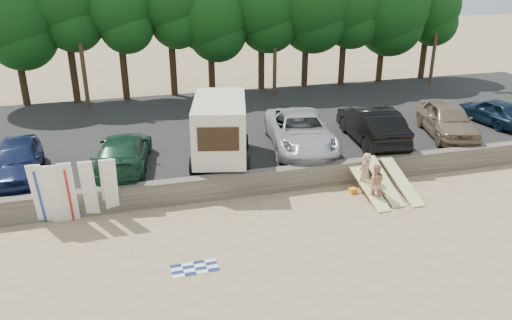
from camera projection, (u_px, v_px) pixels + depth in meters
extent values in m
plane|color=tan|center=(350.00, 217.00, 19.17)|extent=(120.00, 120.00, 0.00)
cube|color=#6B6356|center=(321.00, 175.00, 21.66)|extent=(44.00, 0.50, 1.00)
cube|color=#282828|center=(270.00, 126.00, 28.41)|extent=(44.00, 14.50, 0.70)
cylinder|color=#382616|center=(22.00, 75.00, 30.47)|extent=(0.44, 0.44, 3.81)
sphere|color=#154A17|center=(11.00, 12.00, 29.06)|extent=(5.63, 5.63, 5.63)
cylinder|color=#382616|center=(73.00, 67.00, 31.11)|extent=(0.44, 0.44, 4.38)
cylinder|color=#382616|center=(124.00, 68.00, 31.64)|extent=(0.44, 0.44, 4.09)
sphere|color=#154A17|center=(117.00, 2.00, 30.13)|extent=(4.49, 4.49, 4.49)
cylinder|color=#382616|center=(173.00, 64.00, 32.62)|extent=(0.44, 0.44, 4.22)
cylinder|color=#382616|center=(211.00, 66.00, 33.45)|extent=(0.44, 0.44, 3.54)
sphere|color=#154A17|center=(210.00, 13.00, 32.14)|extent=(5.14, 5.14, 5.14)
cylinder|color=#382616|center=(261.00, 60.00, 34.24)|extent=(0.44, 0.44, 3.99)
sphere|color=#154A17|center=(262.00, 1.00, 32.76)|extent=(5.38, 5.38, 5.38)
cylinder|color=#382616|center=(305.00, 57.00, 35.00)|extent=(0.44, 0.44, 4.15)
cylinder|color=#382616|center=(342.00, 57.00, 35.52)|extent=(0.44, 0.44, 3.95)
sphere|color=#154A17|center=(346.00, 0.00, 34.06)|extent=(5.13, 5.13, 5.13)
cylinder|color=#382616|center=(381.00, 56.00, 36.56)|extent=(0.44, 0.44, 3.69)
sphere|color=#154A17|center=(385.00, 5.00, 35.20)|extent=(6.22, 6.22, 6.22)
cylinder|color=#382616|center=(423.00, 54.00, 37.47)|extent=(0.44, 0.44, 3.60)
sphere|color=#154A17|center=(430.00, 5.00, 36.14)|extent=(4.45, 4.45, 4.45)
cylinder|color=#473321|center=(79.00, 33.00, 28.99)|extent=(0.26, 0.26, 9.00)
cylinder|color=#473321|center=(275.00, 25.00, 31.98)|extent=(0.26, 0.26, 9.00)
cylinder|color=#473321|center=(438.00, 20.00, 34.97)|extent=(0.26, 0.26, 9.00)
cube|color=beige|center=(220.00, 127.00, 22.04)|extent=(3.19, 4.84, 2.44)
cube|color=black|center=(218.00, 139.00, 19.88)|extent=(1.63, 0.43, 1.00)
cylinder|color=black|center=(192.00, 166.00, 21.13)|extent=(0.39, 0.76, 0.73)
cylinder|color=black|center=(247.00, 165.00, 21.21)|extent=(0.39, 0.76, 0.73)
cylinder|color=black|center=(197.00, 142.00, 23.80)|extent=(0.39, 0.76, 0.73)
cylinder|color=black|center=(246.00, 142.00, 23.89)|extent=(0.39, 0.76, 0.73)
imported|color=#141F47|center=(18.00, 160.00, 20.58)|extent=(2.28, 4.83, 1.60)
imported|color=#143726|center=(123.00, 151.00, 21.63)|extent=(2.88, 5.44, 1.50)
imported|color=#B1B2B6|center=(300.00, 131.00, 23.85)|extent=(3.71, 6.46, 1.70)
imported|color=black|center=(372.00, 124.00, 24.65)|extent=(2.48, 5.61, 1.79)
imported|color=#78644C|center=(447.00, 119.00, 25.51)|extent=(3.38, 5.45, 1.73)
imported|color=black|center=(494.00, 111.00, 27.40)|extent=(2.20, 4.37, 1.43)
cube|color=white|center=(39.00, 194.00, 18.13)|extent=(0.53, 0.67, 2.55)
cube|color=white|center=(54.00, 194.00, 18.13)|extent=(0.53, 0.73, 2.53)
cube|color=white|center=(69.00, 192.00, 18.27)|extent=(0.51, 0.64, 2.55)
cube|color=white|center=(89.00, 189.00, 18.53)|extent=(0.53, 0.76, 2.52)
cube|color=white|center=(108.00, 186.00, 18.81)|extent=(0.57, 0.88, 2.50)
cube|color=white|center=(111.00, 187.00, 18.74)|extent=(0.55, 0.83, 2.51)
cube|color=#EAE494|center=(369.00, 187.00, 20.63)|extent=(0.56, 2.90, 0.89)
cube|color=#EAE494|center=(383.00, 181.00, 20.90)|extent=(0.56, 2.81, 1.17)
cube|color=#EAE494|center=(401.00, 181.00, 20.96)|extent=(0.56, 2.85, 1.08)
imported|color=tan|center=(365.00, 173.00, 20.85)|extent=(0.77, 0.66, 1.79)
imported|color=tan|center=(375.00, 183.00, 20.13)|extent=(0.99, 0.91, 1.64)
cube|color=green|center=(377.00, 184.00, 21.60)|extent=(0.38, 0.30, 0.32)
cube|color=orange|center=(353.00, 191.00, 21.08)|extent=(0.33, 0.29, 0.22)
plane|color=white|center=(195.00, 268.00, 16.02)|extent=(1.54, 1.54, 0.00)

